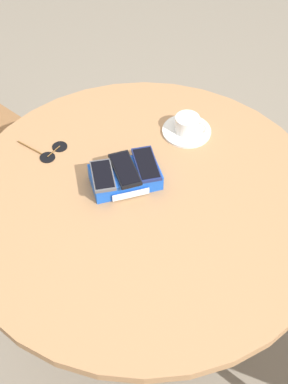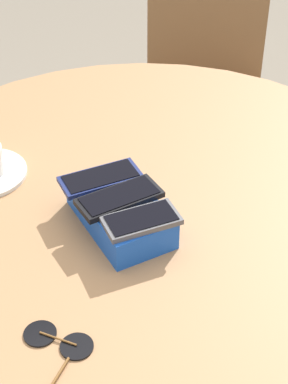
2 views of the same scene
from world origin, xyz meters
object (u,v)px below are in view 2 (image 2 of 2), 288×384
at_px(phone_box, 120,213).
at_px(phone_black, 119,198).
at_px(sunglasses, 58,344).
at_px(chair_far_side, 198,99).
at_px(phone_navy, 100,178).
at_px(round_table, 144,251).
at_px(phone_gray, 141,220).

relative_size(phone_box, phone_black, 1.42).
bearing_deg(phone_black, sunglasses, 139.57).
xyz_separation_m(phone_box, phone_black, (-0.00, 0.00, 0.03)).
height_order(phone_box, chair_far_side, chair_far_side).
bearing_deg(phone_box, sunglasses, 139.46).
bearing_deg(phone_navy, round_table, -106.27).
bearing_deg(phone_navy, sunglasses, 148.57).
relative_size(phone_navy, sunglasses, 0.92).
relative_size(phone_black, chair_far_side, 0.18).
relative_size(round_table, phone_box, 5.17).
distance_m(phone_gray, phone_navy, 0.13).
bearing_deg(phone_box, chair_far_side, -35.47).
distance_m(phone_box, chair_far_side, 1.07).
relative_size(round_table, sunglasses, 7.04).
bearing_deg(sunglasses, phone_black, -40.43).
xyz_separation_m(round_table, sunglasses, (-0.25, 0.24, 0.13)).
xyz_separation_m(phone_navy, sunglasses, (-0.27, 0.17, -0.06)).
bearing_deg(phone_gray, phone_navy, 9.08).
bearing_deg(phone_box, round_table, -54.96).
distance_m(round_table, phone_box, 0.17).
relative_size(phone_gray, chair_far_side, 0.14).
xyz_separation_m(round_table, phone_black, (-0.04, 0.06, 0.18)).
bearing_deg(phone_gray, round_table, -25.17).
relative_size(round_table, phone_navy, 7.66).
height_order(phone_black, phone_navy, phone_black).
bearing_deg(chair_far_side, phone_black, 144.49).
relative_size(round_table, phone_black, 7.32).
height_order(phone_box, phone_black, phone_black).
distance_m(phone_gray, phone_black, 0.07).
height_order(round_table, phone_gray, phone_gray).
distance_m(sunglasses, chair_far_side, 1.32).
xyz_separation_m(phone_navy, chair_far_side, (0.76, -0.60, -0.38)).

